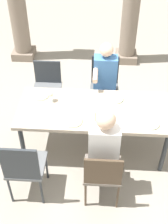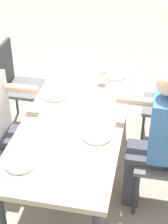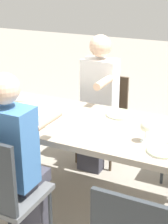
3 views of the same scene
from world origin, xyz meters
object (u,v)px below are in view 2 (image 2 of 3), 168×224
object	(u,v)px
dining_table	(76,121)
chair_west_south	(16,81)
diner_man_white	(153,138)
plate_1	(55,95)
wine_glass_0	(102,72)
plate_2	(97,136)
plate_3	(20,164)
plate_0	(114,75)

from	to	relation	value
dining_table	chair_west_south	bearing A→B (deg)	-132.34
diner_man_white	plate_1	xyz separation A→B (m)	(-0.39, -0.92, 0.06)
wine_glass_0	plate_2	bearing A→B (deg)	6.48
dining_table	wine_glass_0	bearing A→B (deg)	167.72
dining_table	plate_1	distance (m)	0.37
dining_table	wine_glass_0	distance (m)	0.63
wine_glass_0	plate_1	world-z (taller)	wine_glass_0
chair_west_south	diner_man_white	bearing A→B (deg)	59.24
diner_man_white	dining_table	bearing A→B (deg)	-100.95
chair_west_south	wine_glass_0	distance (m)	1.04
plate_2	dining_table	bearing A→B (deg)	-139.87
dining_table	plate_3	size ratio (longest dim) A/B	9.24
diner_man_white	plate_3	bearing A→B (deg)	-57.99
plate_0	plate_3	size ratio (longest dim) A/B	1.03
plate_1	plate_3	distance (m)	0.96
chair_west_south	plate_1	world-z (taller)	chair_west_south
plate_0	plate_2	bearing A→B (deg)	-0.15
dining_table	diner_man_white	distance (m)	0.68
chair_west_south	plate_3	size ratio (longest dim) A/B	4.49
dining_table	diner_man_white	bearing A→B (deg)	79.05
plate_0	wine_glass_0	world-z (taller)	wine_glass_0
chair_west_south	diner_man_white	world-z (taller)	diner_man_white
dining_table	plate_2	world-z (taller)	plate_2
plate_1	plate_3	bearing A→B (deg)	0.46
dining_table	chair_west_south	xyz separation A→B (m)	(-0.77, -0.85, -0.12)
diner_man_white	plate_1	distance (m)	1.00
dining_table	diner_man_white	xyz separation A→B (m)	(0.13, 0.67, 0.02)
diner_man_white	wine_glass_0	world-z (taller)	diner_man_white
wine_glass_0	diner_man_white	bearing A→B (deg)	36.84
dining_table	chair_west_south	size ratio (longest dim) A/B	2.06
chair_west_south	plate_3	distance (m)	1.60
chair_west_south	diner_man_white	size ratio (longest dim) A/B	0.74
chair_west_south	plate_1	size ratio (longest dim) A/B	4.02
dining_table	plate_1	xyz separation A→B (m)	(-0.26, -0.26, 0.07)
dining_table	plate_0	xyz separation A→B (m)	(-0.75, 0.23, 0.07)
dining_table	plate_2	xyz separation A→B (m)	(0.27, 0.23, 0.07)
diner_man_white	plate_0	bearing A→B (deg)	-153.42
diner_man_white	wine_glass_0	distance (m)	0.91
dining_table	plate_0	size ratio (longest dim) A/B	9.00
plate_0	wine_glass_0	bearing A→B (deg)	-32.45
diner_man_white	plate_0	xyz separation A→B (m)	(-0.88, -0.44, 0.06)
plate_1	plate_2	size ratio (longest dim) A/B	1.01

